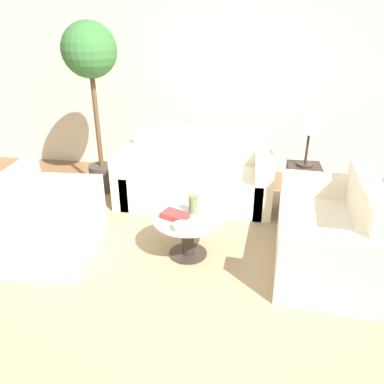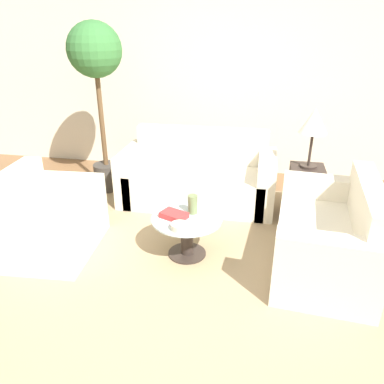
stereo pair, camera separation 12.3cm
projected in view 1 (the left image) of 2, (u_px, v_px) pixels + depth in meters
name	position (u px, v px, depth m)	size (l,w,h in m)	color
ground_plane	(172.00, 304.00, 2.98)	(14.00, 14.00, 0.00)	brown
wall_back	(214.00, 81.00, 5.22)	(10.00, 0.06, 2.60)	beige
rug	(188.00, 254.00, 3.61)	(3.59, 3.33, 0.01)	tan
sofa_main	(195.00, 178.00, 4.63)	(1.84, 0.84, 0.85)	beige
armchair	(45.00, 225.00, 3.55)	(0.84, 1.01, 0.82)	beige
loveseat	(331.00, 236.00, 3.37)	(0.91, 1.46, 0.84)	beige
coffee_table	(188.00, 231.00, 3.51)	(0.66, 0.66, 0.40)	#332823
side_table	(302.00, 189.00, 4.30)	(0.37, 0.37, 0.58)	#332823
table_lamp	(311.00, 122.00, 3.97)	(0.30, 0.30, 0.65)	#332823
potted_plant	(91.00, 70.00, 4.37)	(0.64, 0.64, 2.08)	#3D3833
vase	(193.00, 204.00, 3.50)	(0.09, 0.09, 0.18)	#6B7A4C
bowl	(181.00, 227.00, 3.24)	(0.15, 0.15, 0.06)	beige
book_stack	(175.00, 215.00, 3.44)	(0.28, 0.24, 0.05)	#BC3333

